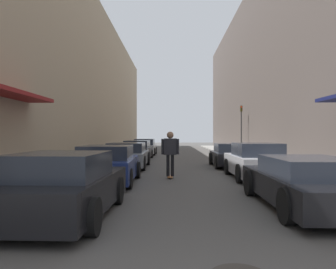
{
  "coord_description": "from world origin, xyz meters",
  "views": [
    {
      "loc": [
        -0.42,
        -1.14,
        1.69
      ],
      "look_at": [
        -0.59,
        12.86,
        1.7
      ],
      "focal_mm": 35.0,
      "sensor_mm": 36.0,
      "label": 1
    }
  ],
  "objects": [
    {
      "name": "skateboarder",
      "position": [
        -0.49,
        11.62,
        1.12
      ],
      "size": [
        0.7,
        0.78,
        1.82
      ],
      "color": "brown",
      "rests_on": "ground"
    },
    {
      "name": "parked_car_right_0",
      "position": [
        2.68,
        6.45,
        0.59
      ],
      "size": [
        2.07,
        4.8,
        1.18
      ],
      "color": "black",
      "rests_on": "ground"
    },
    {
      "name": "traffic_light",
      "position": [
        4.97,
        24.37,
        2.46
      ],
      "size": [
        0.16,
        0.22,
        3.83
      ],
      "color": "#2D2D2D",
      "rests_on": "curb_strip_right"
    },
    {
      "name": "parked_car_left_4",
      "position": [
        -2.72,
        26.47,
        0.64
      ],
      "size": [
        1.9,
        3.93,
        1.34
      ],
      "color": "silver",
      "rests_on": "ground"
    },
    {
      "name": "building_row_left",
      "position": [
        -7.56,
        23.27,
        5.61
      ],
      "size": [
        4.9,
        46.56,
        11.23
      ],
      "color": "tan",
      "rests_on": "ground"
    },
    {
      "name": "parked_car_left_1",
      "position": [
        -2.67,
        10.24,
        0.64
      ],
      "size": [
        2.0,
        4.12,
        1.32
      ],
      "color": "navy",
      "rests_on": "ground"
    },
    {
      "name": "curb_strip_right",
      "position": [
        4.66,
        23.28,
        0.06
      ],
      "size": [
        1.8,
        46.56,
        0.12
      ],
      "color": "gray",
      "rests_on": "ground"
    },
    {
      "name": "ground",
      "position": [
        0.0,
        18.62,
        0.0
      ],
      "size": [
        102.43,
        102.43,
        0.0
      ],
      "primitive_type": "plane",
      "color": "#4C4947"
    },
    {
      "name": "parked_car_left_3",
      "position": [
        -2.79,
        21.31,
        0.62
      ],
      "size": [
        1.91,
        4.71,
        1.3
      ],
      "color": "#232326",
      "rests_on": "ground"
    },
    {
      "name": "parked_car_left_2",
      "position": [
        -2.71,
        15.59,
        0.63
      ],
      "size": [
        2.08,
        4.74,
        1.28
      ],
      "color": "gray",
      "rests_on": "ground"
    },
    {
      "name": "building_row_right",
      "position": [
        7.56,
        23.27,
        6.57
      ],
      "size": [
        4.9,
        46.56,
        13.13
      ],
      "color": "#564C47",
      "rests_on": "ground"
    },
    {
      "name": "parked_car_right_2",
      "position": [
        2.68,
        16.14,
        0.6
      ],
      "size": [
        1.95,
        4.03,
        1.24
      ],
      "color": "black",
      "rests_on": "ground"
    },
    {
      "name": "curb_strip_left",
      "position": [
        -4.66,
        23.28,
        0.06
      ],
      "size": [
        1.8,
        46.56,
        0.12
      ],
      "color": "gray",
      "rests_on": "ground"
    },
    {
      "name": "parked_car_right_1",
      "position": [
        2.8,
        11.49,
        0.66
      ],
      "size": [
        1.92,
        4.01,
        1.38
      ],
      "color": "#B7B7BC",
      "rests_on": "ground"
    },
    {
      "name": "parked_car_left_0",
      "position": [
        -2.65,
        5.5,
        0.64
      ],
      "size": [
        2.02,
        4.15,
        1.33
      ],
      "color": "black",
      "rests_on": "ground"
    }
  ]
}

